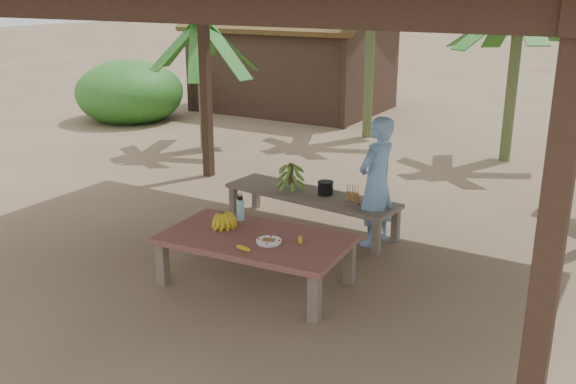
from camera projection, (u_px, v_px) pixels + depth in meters
The scene contains 15 objects.
ground at pixel (289, 265), 6.81m from camera, with size 80.00×80.00×0.00m, color brown.
work_table at pixel (256, 243), 6.25m from camera, with size 1.87×1.12×0.50m.
bench at pixel (311, 198), 7.72m from camera, with size 2.25×0.81×0.45m.
ripe_banana_bunch at pixel (222, 218), 6.48m from camera, with size 0.29×0.25×0.18m, color yellow, non-canonical shape.
plate at pixel (269, 241), 6.07m from camera, with size 0.24×0.24×0.04m.
loose_banana_front at pixel (243, 248), 5.90m from camera, with size 0.04×0.15×0.04m, color yellow.
loose_banana_side at pixel (300, 240), 6.10m from camera, with size 0.04×0.15×0.04m, color yellow.
water_flask at pixel (240, 209), 6.65m from camera, with size 0.08×0.08×0.29m.
green_banana_stalk at pixel (291, 176), 7.82m from camera, with size 0.30×0.30×0.35m, color #598C2D, non-canonical shape.
cooking_pot at pixel (325, 188), 7.65m from camera, with size 0.18×0.18×0.15m, color black.
skewer_rack at pixel (353, 194), 7.29m from camera, with size 0.18×0.08×0.24m, color #A57F47, non-canonical shape.
woman at pixel (376, 182), 7.16m from camera, with size 0.54×0.35×1.48m, color #6B94CA.
hut at pixel (296, 63), 15.21m from camera, with size 4.40×3.43×2.85m.
banana_plant_n at pixel (519, 17), 10.21m from camera, with size 1.80×1.80×2.85m.
banana_plant_w at pixel (201, 38), 11.19m from camera, with size 1.80×1.80×2.43m.
Camera 1 is at (3.16, -5.39, 2.82)m, focal length 40.00 mm.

